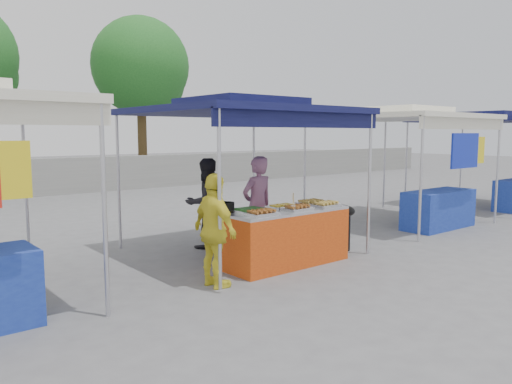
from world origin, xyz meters
TOP-DOWN VIEW (x-y plane):
  - ground_plane at (0.00, 0.00)m, footprint 80.00×80.00m
  - back_wall at (0.00, 11.00)m, footprint 40.00×0.25m
  - main_canopy at (0.00, 0.97)m, footprint 3.20×3.20m
  - neighbor_stall_right at (4.50, 0.57)m, footprint 3.20×3.20m
  - neighbor_stall_far at (8.50, 0.57)m, footprint 3.20×3.20m
  - tree_2 at (4.30, 12.89)m, footprint 3.82×3.82m
  - vendor_table at (0.00, -0.10)m, footprint 2.00×0.80m
  - food_tray_fl at (-0.67, -0.34)m, footprint 0.42×0.30m
  - food_tray_fm at (0.03, -0.32)m, footprint 0.42×0.30m
  - food_tray_fr at (0.64, -0.34)m, footprint 0.42×0.30m
  - food_tray_bl at (-0.65, -0.04)m, footprint 0.42×0.30m
  - food_tray_bm at (0.00, -0.01)m, footprint 0.42×0.30m
  - food_tray_br at (0.62, -0.04)m, footprint 0.42×0.30m
  - cooking_pot at (-0.86, 0.24)m, footprint 0.25×0.25m
  - skewer_cup at (-0.10, -0.37)m, footprint 0.08×0.08m
  - wok_burner at (1.37, -0.02)m, footprint 0.47×0.47m
  - crate_left at (-0.34, 0.60)m, footprint 0.48×0.34m
  - crate_right at (0.41, 0.41)m, footprint 0.46×0.32m
  - crate_stacked at (0.41, 0.41)m, footprint 0.42×0.30m
  - vendor_woman at (0.04, 0.61)m, footprint 0.61×0.41m
  - helper_man at (-0.30, 1.61)m, footprint 0.80×0.65m
  - customer_person at (-1.48, -0.37)m, footprint 0.39×0.88m

SIDE VIEW (x-z plane):
  - ground_plane at x=0.00m, z-range 0.00..0.00m
  - crate_right at x=0.41m, z-range 0.00..0.28m
  - crate_left at x=-0.34m, z-range 0.00..0.29m
  - crate_stacked at x=0.41m, z-range 0.28..0.53m
  - vendor_table at x=0.00m, z-range 0.00..0.85m
  - wok_burner at x=1.37m, z-range 0.07..0.86m
  - back_wall at x=0.00m, z-range 0.00..1.20m
  - customer_person at x=-1.48m, z-range 0.00..1.49m
  - helper_man at x=-0.30m, z-range 0.00..1.57m
  - vendor_woman at x=0.04m, z-range 0.00..1.63m
  - food_tray_fl at x=-0.67m, z-range 0.85..0.92m
  - food_tray_fm at x=0.03m, z-range 0.85..0.92m
  - food_tray_fr at x=0.64m, z-range 0.85..0.92m
  - food_tray_bl at x=-0.65m, z-range 0.85..0.92m
  - food_tray_bm at x=0.00m, z-range 0.85..0.92m
  - food_tray_br at x=0.62m, z-range 0.85..0.92m
  - skewer_cup at x=-0.10m, z-range 0.85..0.94m
  - cooking_pot at x=-0.86m, z-range 0.85..1.00m
  - neighbor_stall_right at x=4.50m, z-range 0.32..2.89m
  - neighbor_stall_far at x=8.50m, z-range 0.32..2.89m
  - main_canopy at x=0.00m, z-range 1.08..3.65m
  - tree_2 at x=4.30m, z-range 1.21..7.77m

